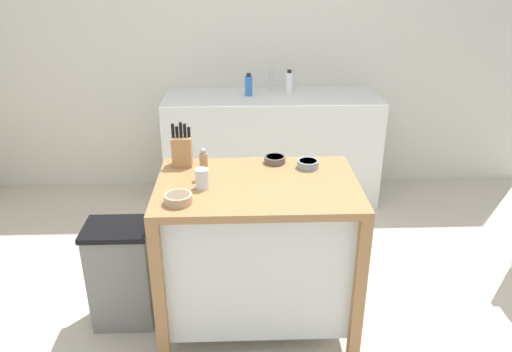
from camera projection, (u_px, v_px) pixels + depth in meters
name	position (u px, v px, depth m)	size (l,w,h in m)	color
ground_plane	(264.00, 325.00, 2.91)	(6.17, 6.17, 0.00)	#BCB29E
wall_back	(253.00, 42.00, 4.25)	(5.17, 0.10, 2.60)	beige
kitchen_island	(257.00, 246.00, 2.77)	(1.07, 0.72, 0.89)	#9E7042
knife_block	(182.00, 150.00, 2.79)	(0.11, 0.09, 0.25)	#AD7F4C
bowl_stoneware_deep	(178.00, 198.00, 2.39)	(0.14, 0.14, 0.05)	tan
bowl_ceramic_wide	(308.00, 164.00, 2.79)	(0.12, 0.12, 0.04)	gray
bowl_ceramic_small	(275.00, 159.00, 2.86)	(0.12, 0.12, 0.04)	#564C47
drinking_cup	(202.00, 179.00, 2.53)	(0.07, 0.07, 0.11)	silver
pepper_grinder	(204.00, 164.00, 2.63)	(0.04, 0.04, 0.17)	#AD7F4C
trash_bin	(122.00, 274.00, 2.84)	(0.36, 0.28, 0.63)	slate
sink_counter	(271.00, 148.00, 4.28)	(1.78, 0.60, 0.92)	silver
sink_faucet	(271.00, 79.00, 4.17)	(0.02, 0.02, 0.22)	#B7BCC1
bottle_spray_cleaner	(249.00, 85.00, 4.07)	(0.06, 0.06, 0.18)	blue
bottle_dish_soap	(289.00, 82.00, 4.15)	(0.06, 0.06, 0.19)	white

